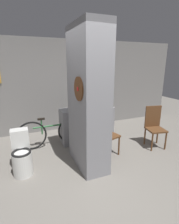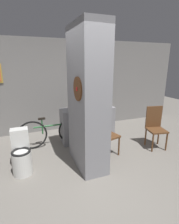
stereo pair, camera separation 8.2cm
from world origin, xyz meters
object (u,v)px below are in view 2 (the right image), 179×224
at_px(bottle_tall, 78,104).
at_px(toilet, 21,155).
at_px(chair_near_pillar, 106,131).
at_px(chair_by_doorway, 155,126).
at_px(bicycle, 53,132).

bearing_deg(bottle_tall, toilet, -146.11).
relative_size(toilet, chair_near_pillar, 0.81).
bearing_deg(bottle_tall, chair_by_doorway, -32.47).
height_order(toilet, chair_near_pillar, chair_near_pillar).
bearing_deg(chair_near_pillar, chair_by_doorway, -20.94).
height_order(toilet, bottle_tall, bottle_tall).
bearing_deg(chair_by_doorway, bottle_tall, 159.46).
distance_m(toilet, chair_by_doorway, 2.99).
bearing_deg(toilet, chair_by_doorway, -1.18).
xyz_separation_m(chair_by_doorway, bottle_tall, (-1.58, 1.00, 0.45)).
xyz_separation_m(chair_by_doorway, bicycle, (-2.25, 0.93, -0.17)).
relative_size(chair_near_pillar, bicycle, 0.59).
bearing_deg(bicycle, bottle_tall, 6.59).
bearing_deg(chair_by_doorway, chair_near_pillar, -174.13).
relative_size(bicycle, bottle_tall, 5.18).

